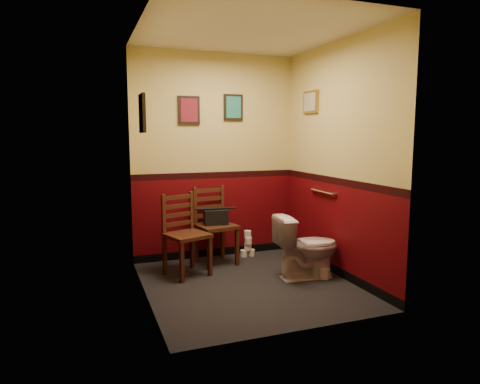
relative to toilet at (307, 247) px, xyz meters
name	(u,v)px	position (x,y,z in m)	size (l,w,h in m)	color
floor	(248,284)	(-0.72, 0.02, -0.36)	(2.20, 2.40, 0.00)	black
ceiling	(248,30)	(-0.72, 0.02, 2.34)	(2.20, 2.40, 0.00)	silver
wall_back	(215,157)	(-0.72, 1.22, 0.99)	(2.20, 2.70, 0.00)	#4C050A
wall_front	(303,171)	(-0.72, -1.18, 0.99)	(2.20, 2.70, 0.00)	#4C050A
wall_left	(143,165)	(-1.82, 0.02, 0.99)	(2.40, 2.70, 0.00)	#4C050A
wall_right	(337,160)	(0.38, 0.02, 0.99)	(2.40, 2.70, 0.00)	#4C050A
grab_bar	(322,192)	(0.35, 0.27, 0.59)	(0.05, 0.56, 0.06)	silver
framed_print_back_a	(189,110)	(-1.07, 1.20, 1.59)	(0.28, 0.04, 0.36)	black
framed_print_back_b	(233,107)	(-0.47, 1.20, 1.64)	(0.26, 0.04, 0.34)	black
framed_print_left	(142,113)	(-1.80, 0.12, 1.49)	(0.04, 0.30, 0.38)	black
framed_print_right	(311,102)	(0.36, 0.62, 1.69)	(0.04, 0.34, 0.28)	olive
toilet	(307,247)	(0.00, 0.00, 0.00)	(0.41, 0.74, 0.72)	white
toilet_brush	(324,272)	(0.17, -0.10, -0.29)	(0.12, 0.12, 0.45)	silver
chair_left	(185,234)	(-1.28, 0.61, 0.12)	(0.57, 0.57, 0.96)	#442214
chair_right	(214,225)	(-0.83, 0.92, 0.13)	(0.53, 0.53, 0.98)	#442214
handbag	(216,217)	(-0.82, 0.88, 0.25)	(0.31, 0.18, 0.22)	black
tp_stack	(248,245)	(-0.32, 1.05, -0.21)	(0.20, 0.12, 0.35)	silver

